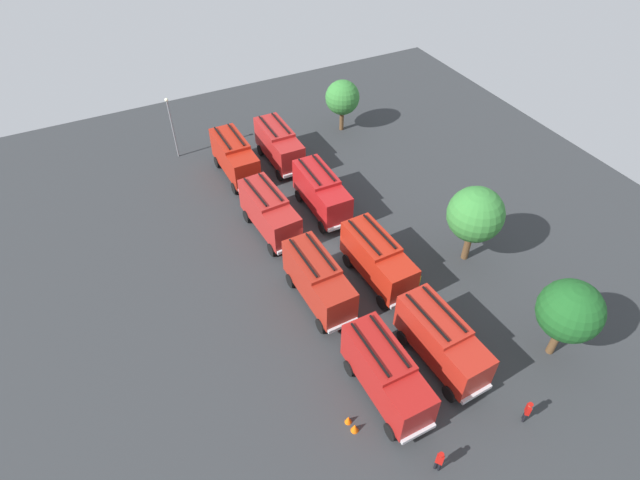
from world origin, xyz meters
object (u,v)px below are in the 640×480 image
(tree_1, at_px, (475,215))
(traffic_cone_1, at_px, (348,419))
(fire_truck_0, at_px, (235,157))
(fire_truck_5, at_px, (321,192))
(firefighter_1, at_px, (439,461))
(traffic_cone_0, at_px, (355,428))
(fire_truck_2, at_px, (318,280))
(tree_2, at_px, (570,311))
(firefighter_0, at_px, (527,411))
(fire_truck_3, at_px, (386,374))
(fire_truck_4, at_px, (279,144))
(firefighter_2, at_px, (418,283))
(fire_truck_7, at_px, (442,340))
(fire_truck_6, at_px, (378,259))
(fire_truck_1, at_px, (270,212))
(tree_0, at_px, (342,98))
(lamppost, at_px, (172,123))

(tree_1, distance_m, traffic_cone_1, 18.03)
(fire_truck_0, height_order, fire_truck_5, same)
(firefighter_1, bearing_deg, fire_truck_0, 54.13)
(tree_1, distance_m, traffic_cone_0, 18.26)
(fire_truck_2, relative_size, tree_2, 1.14)
(fire_truck_5, relative_size, tree_1, 1.07)
(firefighter_0, relative_size, tree_2, 0.29)
(fire_truck_3, distance_m, traffic_cone_1, 3.59)
(fire_truck_4, height_order, firefighter_2, fire_truck_4)
(fire_truck_4, xyz_separation_m, fire_truck_7, (26.37, 0.08, 0.00))
(fire_truck_6, relative_size, firefighter_0, 3.96)
(fire_truck_3, distance_m, traffic_cone_0, 3.70)
(tree_2, bearing_deg, fire_truck_7, -111.96)
(firefighter_0, bearing_deg, fire_truck_2, -23.21)
(fire_truck_1, distance_m, fire_truck_6, 10.22)
(fire_truck_5, bearing_deg, fire_truck_0, -149.67)
(fire_truck_2, bearing_deg, fire_truck_7, 28.14)
(fire_truck_3, bearing_deg, traffic_cone_0, -64.85)
(firefighter_0, relative_size, tree_0, 0.33)
(fire_truck_0, distance_m, fire_truck_1, 9.18)
(fire_truck_4, bearing_deg, tree_2, 14.26)
(firefighter_0, bearing_deg, firefighter_2, -50.13)
(fire_truck_6, distance_m, lamppost, 25.66)
(fire_truck_7, relative_size, lamppost, 1.13)
(fire_truck_1, xyz_separation_m, firefighter_2, (11.37, 7.31, -1.27))
(fire_truck_3, xyz_separation_m, fire_truck_4, (-26.87, 4.47, 0.00))
(fire_truck_3, bearing_deg, fire_truck_0, 179.75)
(fire_truck_4, xyz_separation_m, tree_2, (29.32, 7.37, 2.14))
(fire_truck_4, distance_m, lamppost, 10.74)
(firefighter_0, relative_size, firefighter_2, 1.15)
(fire_truck_4, distance_m, firefighter_2, 20.81)
(fire_truck_7, bearing_deg, firefighter_0, 16.81)
(firefighter_1, height_order, traffic_cone_1, firefighter_1)
(fire_truck_6, bearing_deg, fire_truck_4, 178.95)
(fire_truck_3, bearing_deg, fire_truck_6, 150.94)
(fire_truck_6, height_order, firefighter_1, fire_truck_6)
(firefighter_0, bearing_deg, fire_truck_1, -31.85)
(fire_truck_2, height_order, fire_truck_7, same)
(traffic_cone_0, distance_m, lamppost, 34.31)
(fire_truck_6, bearing_deg, fire_truck_5, 178.11)
(fire_truck_1, bearing_deg, tree_1, 48.18)
(firefighter_2, bearing_deg, firefighter_1, 104.31)
(firefighter_2, distance_m, tree_2, 10.55)
(fire_truck_0, xyz_separation_m, traffic_cone_0, (28.20, -2.75, -1.81))
(fire_truck_5, bearing_deg, fire_truck_4, -177.42)
(firefighter_2, relative_size, tree_2, 0.25)
(lamppost, bearing_deg, tree_0, 80.81)
(fire_truck_5, xyz_separation_m, tree_0, (-11.71, 8.42, 1.64))
(firefighter_1, height_order, traffic_cone_0, firefighter_1)
(fire_truck_3, relative_size, fire_truck_4, 1.00)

